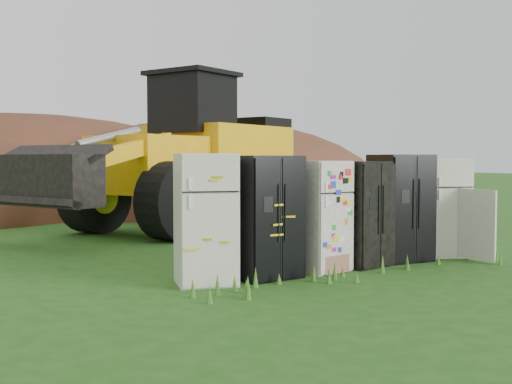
% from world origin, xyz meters
% --- Properties ---
extents(ground, '(120.00, 120.00, 0.00)m').
position_xyz_m(ground, '(0.00, 0.00, 0.00)').
color(ground, '#1D4C14').
rests_on(ground, ground).
extents(fridge_leftmost, '(1.01, 0.99, 1.84)m').
position_xyz_m(fridge_leftmost, '(-2.54, 0.04, 0.92)').
color(fridge_leftmost, white).
rests_on(fridge_leftmost, ground).
extents(fridge_black_side, '(0.98, 0.79, 1.81)m').
position_xyz_m(fridge_black_side, '(-1.58, -0.02, 0.91)').
color(fridge_black_side, black).
rests_on(fridge_black_side, ground).
extents(fridge_sticker, '(0.86, 0.81, 1.73)m').
position_xyz_m(fridge_sticker, '(-0.54, 0.00, 0.87)').
color(fridge_sticker, silver).
rests_on(fridge_sticker, ground).
extents(fridge_dark_mid, '(0.98, 0.84, 1.72)m').
position_xyz_m(fridge_dark_mid, '(0.35, 0.01, 0.86)').
color(fridge_dark_mid, black).
rests_on(fridge_dark_mid, ground).
extents(fridge_black_right, '(1.00, 0.87, 1.84)m').
position_xyz_m(fridge_black_right, '(1.27, 0.04, 0.92)').
color(fridge_black_right, black).
rests_on(fridge_black_right, ground).
extents(fridge_open_door, '(1.00, 0.97, 1.76)m').
position_xyz_m(fridge_open_door, '(2.33, 0.03, 0.88)').
color(fridge_open_door, white).
rests_on(fridge_open_door, ground).
extents(wheel_loader, '(8.77, 6.09, 3.93)m').
position_xyz_m(wheel_loader, '(-0.31, 6.18, 1.97)').
color(wheel_loader, '#FFA610').
rests_on(wheel_loader, ground).
extents(dirt_mound_right, '(14.65, 10.74, 6.39)m').
position_xyz_m(dirt_mound_right, '(4.61, 12.79, 0.00)').
color(dirt_mound_right, '#482517').
rests_on(dirt_mound_right, ground).
extents(dirt_mound_back, '(20.26, 13.51, 7.13)m').
position_xyz_m(dirt_mound_back, '(-0.75, 18.82, 0.00)').
color(dirt_mound_back, '#482517').
rests_on(dirt_mound_back, ground).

